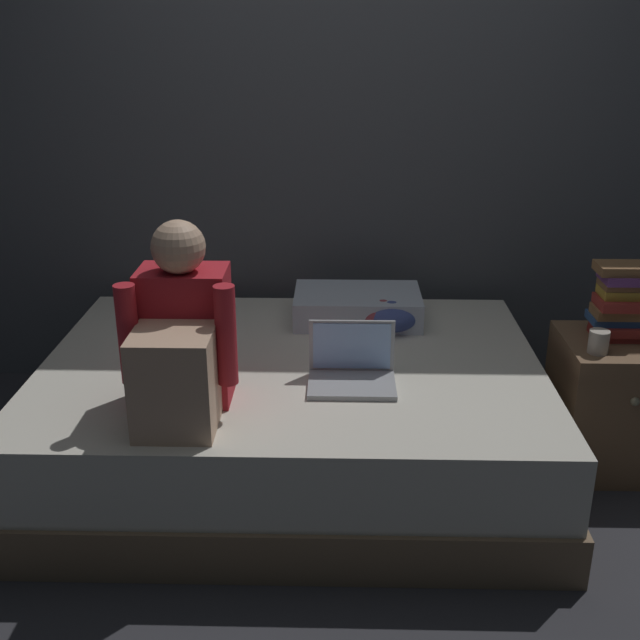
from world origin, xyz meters
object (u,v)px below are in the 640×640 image
at_px(pillow, 357,306).
at_px(book_stack, 621,302).
at_px(nightstand, 611,403).
at_px(person_sitting, 181,343).
at_px(clothes_pile, 387,315).
at_px(mug, 599,342).
at_px(laptop, 352,369).
at_px(bed, 292,414).

xyz_separation_m(pillow, book_stack, (1.02, -0.36, 0.16)).
bearing_deg(book_stack, nightstand, -79.71).
bearing_deg(person_sitting, book_stack, 17.27).
bearing_deg(clothes_pile, nightstand, -17.70).
bearing_deg(book_stack, mug, -127.82).
xyz_separation_m(mug, clothes_pile, (-0.77, 0.41, -0.06)).
height_order(laptop, clothes_pile, laptop).
distance_m(laptop, mug, 0.95).
relative_size(bed, book_stack, 6.62).
height_order(nightstand, clothes_pile, clothes_pile).
bearing_deg(person_sitting, nightstand, 15.96).
xyz_separation_m(bed, pillow, (0.27, 0.45, 0.30)).
bearing_deg(nightstand, person_sitting, -164.04).
distance_m(nightstand, book_stack, 0.42).
distance_m(laptop, pillow, 0.64).
distance_m(bed, laptop, 0.42).
xyz_separation_m(book_stack, mug, (-0.12, -0.16, -0.10)).
bearing_deg(person_sitting, pillow, 55.01).
relative_size(nightstand, book_stack, 1.82).
bearing_deg(clothes_pile, mug, -27.81).
relative_size(person_sitting, book_stack, 2.17).
distance_m(pillow, mug, 1.04).
height_order(nightstand, mug, mug).
relative_size(mug, clothes_pile, 0.33).
height_order(bed, nightstand, nightstand).
height_order(laptop, book_stack, book_stack).
relative_size(person_sitting, laptop, 2.05).
bearing_deg(clothes_pile, bed, -139.63).
bearing_deg(mug, clothes_pile, 152.19).
bearing_deg(person_sitting, laptop, 21.65).
relative_size(laptop, pillow, 0.57).
xyz_separation_m(person_sitting, clothes_pile, (0.74, 0.76, -0.18)).
xyz_separation_m(person_sitting, book_stack, (1.64, 0.51, -0.03)).
xyz_separation_m(book_stack, clothes_pile, (-0.90, 0.25, -0.16)).
bearing_deg(bed, clothes_pile, 40.37).
bearing_deg(pillow, book_stack, -19.59).
relative_size(person_sitting, mug, 7.28).
distance_m(pillow, clothes_pile, 0.17).
distance_m(bed, mug, 1.23).
relative_size(bed, nightstand, 3.63).
height_order(bed, laptop, laptop).
distance_m(bed, person_sitting, 0.73).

